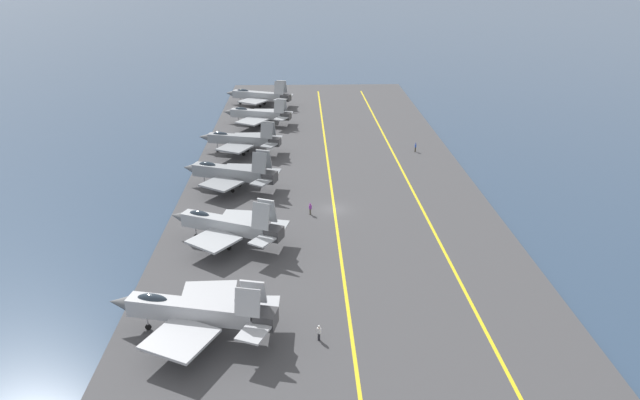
# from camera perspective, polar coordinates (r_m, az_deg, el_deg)

# --- Properties ---
(ground_plane) EXTENTS (2000.00, 2000.00, 0.00)m
(ground_plane) POSITION_cam_1_polar(r_m,az_deg,el_deg) (82.11, 1.44, -1.18)
(ground_plane) COLOR #2D425B
(carrier_deck) EXTENTS (171.09, 46.01, 0.40)m
(carrier_deck) POSITION_cam_1_polar(r_m,az_deg,el_deg) (82.03, 1.44, -1.05)
(carrier_deck) COLOR #424244
(carrier_deck) RESTS_ON ground
(deck_stripe_foul_line) EXTENTS (153.97, 2.68, 0.01)m
(deck_stripe_foul_line) POSITION_cam_1_polar(r_m,az_deg,el_deg) (83.60, 10.13, -0.79)
(deck_stripe_foul_line) COLOR yellow
(deck_stripe_foul_line) RESTS_ON carrier_deck
(deck_stripe_centerline) EXTENTS (153.98, 0.36, 0.01)m
(deck_stripe_centerline) POSITION_cam_1_polar(r_m,az_deg,el_deg) (81.94, 1.44, -0.92)
(deck_stripe_centerline) COLOR yellow
(deck_stripe_centerline) RESTS_ON carrier_deck
(parked_jet_second) EXTENTS (13.21, 16.72, 6.31)m
(parked_jet_second) POSITION_cam_1_polar(r_m,az_deg,el_deg) (55.97, -12.51, -10.79)
(parked_jet_second) COLOR #A8AAAF
(parked_jet_second) RESTS_ON carrier_deck
(parked_jet_third) EXTENTS (12.20, 15.67, 6.81)m
(parked_jet_third) POSITION_cam_1_polar(r_m,az_deg,el_deg) (71.85, -9.29, -2.48)
(parked_jet_third) COLOR #9EA3A8
(parked_jet_third) RESTS_ON carrier_deck
(parked_jet_fourth) EXTENTS (12.06, 15.85, 6.73)m
(parked_jet_fourth) POSITION_cam_1_polar(r_m,az_deg,el_deg) (89.11, -8.96, 2.72)
(parked_jet_fourth) COLOR gray
(parked_jet_fourth) RESTS_ON carrier_deck
(parked_jet_fifth) EXTENTS (12.33, 15.67, 6.19)m
(parked_jet_fifth) POSITION_cam_1_polar(r_m,az_deg,el_deg) (105.40, -7.90, 6.00)
(parked_jet_fifth) COLOR gray
(parked_jet_fifth) RESTS_ON carrier_deck
(parked_jet_sixth) EXTENTS (13.49, 15.39, 5.77)m
(parked_jet_sixth) POSITION_cam_1_polar(r_m,az_deg,el_deg) (123.93, -6.23, 8.52)
(parked_jet_sixth) COLOR #93999E
(parked_jet_sixth) RESTS_ON carrier_deck
(parked_jet_seventh) EXTENTS (12.82, 16.87, 6.38)m
(parked_jet_seventh) POSITION_cam_1_polar(r_m,az_deg,el_deg) (140.09, -6.14, 10.34)
(parked_jet_seventh) COLOR #93999E
(parked_jet_seventh) RESTS_ON carrier_deck
(crew_blue_vest) EXTENTS (0.41, 0.31, 1.75)m
(crew_blue_vest) POSITION_cam_1_polar(r_m,az_deg,el_deg) (107.32, 9.53, 5.27)
(crew_blue_vest) COLOR #383328
(crew_blue_vest) RESTS_ON carrier_deck
(crew_white_vest) EXTENTS (0.45, 0.46, 1.68)m
(crew_white_vest) POSITION_cam_1_polar(r_m,az_deg,el_deg) (55.14, -0.11, -13.07)
(crew_white_vest) COLOR #232328
(crew_white_vest) RESTS_ON carrier_deck
(crew_purple_vest) EXTENTS (0.28, 0.39, 1.75)m
(crew_purple_vest) POSITION_cam_1_polar(r_m,az_deg,el_deg) (79.86, -0.98, -0.83)
(crew_purple_vest) COLOR #4C473D
(crew_purple_vest) RESTS_ON carrier_deck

